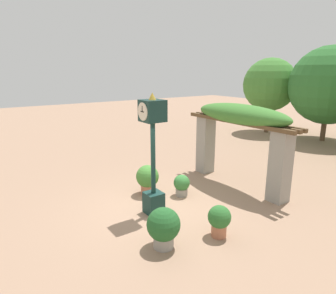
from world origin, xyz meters
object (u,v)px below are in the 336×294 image
potted_plant_near_left (164,226)px  potted_plant_far_right (147,178)px  potted_plant_far_left (182,185)px  pedestal_clock (153,151)px  potted_plant_near_right (219,219)px

potted_plant_near_left → potted_plant_far_right: potted_plant_far_right is taller
potted_plant_near_left → potted_plant_far_left: bearing=135.0°
potted_plant_far_right → pedestal_clock: bearing=-23.4°
pedestal_clock → potted_plant_near_right: pedestal_clock is taller
potted_plant_far_left → potted_plant_far_right: size_ratio=0.72×
pedestal_clock → potted_plant_near_left: 2.21m
pedestal_clock → potted_plant_far_right: size_ratio=3.47×
pedestal_clock → potted_plant_far_right: pedestal_clock is taller
pedestal_clock → potted_plant_far_left: (-0.52, 1.40, -1.48)m
pedestal_clock → potted_plant_far_left: 2.11m
potted_plant_far_right → potted_plant_near_right: bearing=2.0°
potted_plant_near_right → potted_plant_far_right: (-3.26, -0.11, 0.10)m
potted_plant_near_right → pedestal_clock: bearing=-161.5°
potted_plant_near_right → potted_plant_far_left: size_ratio=1.14×
potted_plant_near_left → potted_plant_near_right: 1.44m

